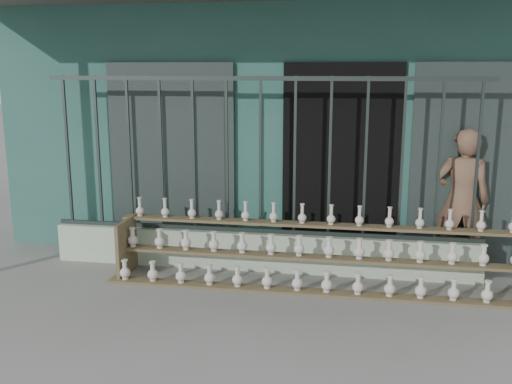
# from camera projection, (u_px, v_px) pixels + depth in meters

# --- Properties ---
(ground) EXTENTS (60.00, 60.00, 0.00)m
(ground) POSITION_uv_depth(u_px,v_px,m) (239.00, 315.00, 5.50)
(ground) COLOR slate
(workshop_building) EXTENTS (7.40, 6.60, 3.21)m
(workshop_building) POSITION_uv_depth(u_px,v_px,m) (290.00, 113.00, 9.23)
(workshop_building) COLOR #29584E
(workshop_building) RESTS_ON ground
(parapet_wall) EXTENTS (5.00, 0.20, 0.45)m
(parapet_wall) POSITION_uv_depth(u_px,v_px,m) (260.00, 251.00, 6.70)
(parapet_wall) COLOR #B6CAAD
(parapet_wall) RESTS_ON ground
(security_fence) EXTENTS (5.00, 0.04, 1.80)m
(security_fence) POSITION_uv_depth(u_px,v_px,m) (260.00, 156.00, 6.47)
(security_fence) COLOR #283330
(security_fence) RESTS_ON parapet_wall
(shelf_rack) EXTENTS (4.50, 0.68, 0.85)m
(shelf_rack) POSITION_uv_depth(u_px,v_px,m) (314.00, 254.00, 6.17)
(shelf_rack) COLOR brown
(shelf_rack) RESTS_ON ground
(elderly_woman) EXTENTS (0.65, 0.46, 1.68)m
(elderly_woman) POSITION_uv_depth(u_px,v_px,m) (462.00, 201.00, 6.56)
(elderly_woman) COLOR brown
(elderly_woman) RESTS_ON ground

